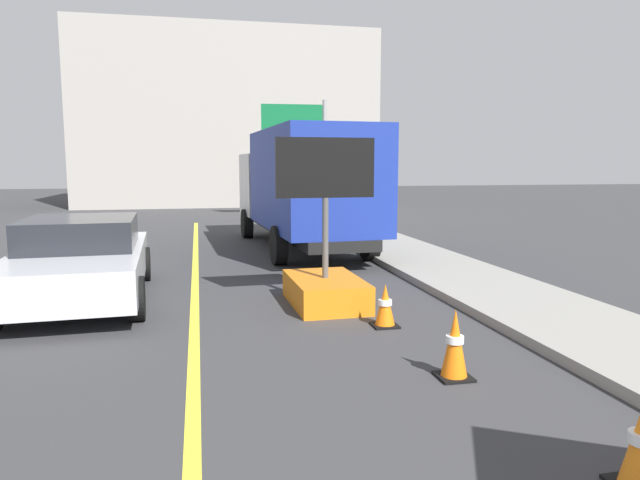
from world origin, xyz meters
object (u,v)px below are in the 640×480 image
box_truck (303,185)px  pickup_car (81,259)px  highway_guide_sign (307,138)px  traffic_cone_mid_lane (455,345)px  traffic_cone_far_lane (385,306)px  arrow_board_trailer (325,276)px

box_truck → pickup_car: bearing=-133.4°
box_truck → highway_guide_sign: size_ratio=1.61×
traffic_cone_mid_lane → traffic_cone_far_lane: (-0.09, 2.04, -0.07)m
arrow_board_trailer → highway_guide_sign: (2.60, 15.32, 2.94)m
box_truck → arrow_board_trailer: bearing=-97.0°
highway_guide_sign → traffic_cone_mid_lane: (-1.96, -18.77, -3.05)m
traffic_cone_far_lane → arrow_board_trailer: bearing=111.3°
box_truck → highway_guide_sign: highway_guide_sign is taller
arrow_board_trailer → highway_guide_sign: highway_guide_sign is taller
highway_guide_sign → traffic_cone_mid_lane: highway_guide_sign is taller
highway_guide_sign → traffic_cone_far_lane: bearing=-97.0°
pickup_car → traffic_cone_mid_lane: (4.59, -4.62, -0.33)m
arrow_board_trailer → traffic_cone_far_lane: (0.55, -1.41, -0.18)m
highway_guide_sign → arrow_board_trailer: bearing=-99.6°
pickup_car → traffic_cone_far_lane: size_ratio=7.76×
pickup_car → traffic_cone_far_lane: (4.50, -2.58, -0.40)m
box_truck → pickup_car: (-4.70, -4.97, -1.04)m
pickup_car → highway_guide_sign: 15.82m
pickup_car → traffic_cone_mid_lane: pickup_car is taller
highway_guide_sign → traffic_cone_far_lane: highway_guide_sign is taller
box_truck → traffic_cone_far_lane: (-0.21, -7.55, -1.44)m
box_truck → traffic_cone_far_lane: box_truck is taller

